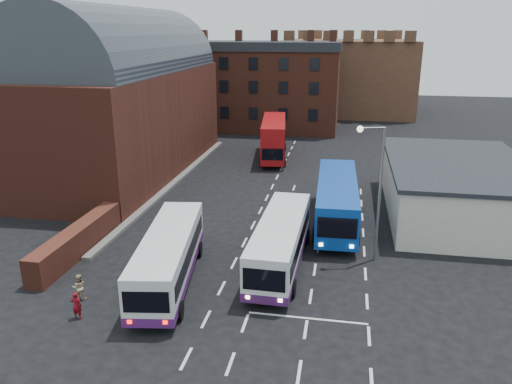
% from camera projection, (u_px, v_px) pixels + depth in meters
% --- Properties ---
extents(ground, '(180.00, 180.00, 0.00)m').
position_uv_depth(ground, '(225.00, 281.00, 28.72)').
color(ground, black).
extents(railway_station, '(12.00, 28.00, 16.00)m').
position_uv_depth(railway_station, '(120.00, 96.00, 48.61)').
color(railway_station, '#602B1E').
rests_on(railway_station, ground).
extents(forecourt_wall, '(1.20, 10.00, 1.80)m').
position_uv_depth(forecourt_wall, '(78.00, 240.00, 32.04)').
color(forecourt_wall, '#602B1E').
rests_on(forecourt_wall, ground).
extents(cream_building, '(10.40, 16.40, 4.25)m').
position_uv_depth(cream_building, '(456.00, 188.00, 38.57)').
color(cream_building, beige).
rests_on(cream_building, ground).
extents(brick_terrace, '(22.00, 10.00, 11.00)m').
position_uv_depth(brick_terrace, '(260.00, 90.00, 71.02)').
color(brick_terrace, brown).
rests_on(brick_terrace, ground).
extents(castle_keep, '(22.00, 22.00, 12.00)m').
position_uv_depth(castle_keep, '(347.00, 76.00, 87.52)').
color(castle_keep, brown).
rests_on(castle_keep, ground).
extents(bus_white_outbound, '(4.11, 11.09, 2.96)m').
position_uv_depth(bus_white_outbound, '(169.00, 254.00, 28.13)').
color(bus_white_outbound, silver).
rests_on(bus_white_outbound, ground).
extents(bus_white_inbound, '(2.89, 10.91, 2.96)m').
position_uv_depth(bus_white_inbound, '(280.00, 240.00, 30.05)').
color(bus_white_inbound, silver).
rests_on(bus_white_inbound, ground).
extents(bus_blue, '(3.39, 12.38, 3.36)m').
position_uv_depth(bus_blue, '(337.00, 198.00, 36.65)').
color(bus_blue, '#0D3C9C').
rests_on(bus_blue, ground).
extents(bus_red_double, '(3.79, 11.09, 4.35)m').
position_uv_depth(bus_red_double, '(274.00, 138.00, 55.29)').
color(bus_red_double, '#A91012').
rests_on(bus_red_double, ground).
extents(street_lamp, '(1.69, 0.66, 8.54)m').
position_uv_depth(street_lamp, '(376.00, 182.00, 29.79)').
color(street_lamp, slate).
rests_on(street_lamp, ground).
extents(pedestrian_red, '(0.55, 0.37, 1.46)m').
position_uv_depth(pedestrian_red, '(77.00, 305.00, 24.85)').
color(pedestrian_red, maroon).
rests_on(pedestrian_red, ground).
extents(pedestrian_beige, '(0.87, 0.79, 1.47)m').
position_uv_depth(pedestrian_beige, '(79.00, 287.00, 26.59)').
color(pedestrian_beige, tan).
rests_on(pedestrian_beige, ground).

